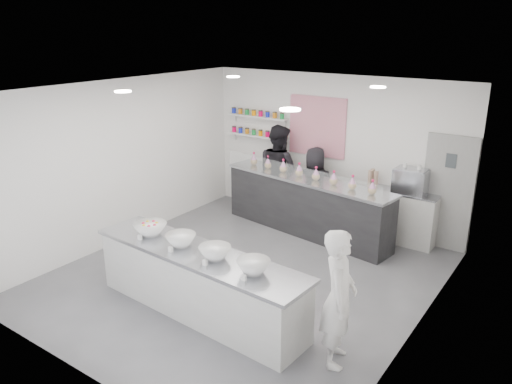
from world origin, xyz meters
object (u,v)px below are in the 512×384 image
staff_left (279,172)px  espresso_machine (411,181)px  espresso_ledge (399,217)px  woman_prep (339,298)px  staff_right (314,187)px  prep_counter (199,283)px  back_bar (306,206)px

staff_left → espresso_machine: bearing=-158.0°
espresso_ledge → woman_prep: bearing=-80.9°
espresso_ledge → woman_prep: (0.62, -3.87, 0.36)m
espresso_ledge → staff_left: (-2.56, -0.18, 0.49)m
woman_prep → staff_right: size_ratio=1.06×
espresso_ledge → staff_right: bearing=-173.3°
prep_counter → espresso_ledge: (1.44, 4.00, 0.03)m
back_bar → staff_left: staff_left is taller
back_bar → staff_right: staff_right is taller
back_bar → staff_right: (-0.06, 0.42, 0.26)m
back_bar → prep_counter: bearing=-78.4°
espresso_ledge → staff_right: 1.74m
espresso_ledge → staff_right: staff_right is taller
back_bar → espresso_machine: size_ratio=6.22×
back_bar → woman_prep: size_ratio=2.09×
back_bar → espresso_machine: bearing=27.5°
espresso_machine → espresso_ledge: bearing=180.0°
prep_counter → woman_prep: woman_prep is taller
espresso_machine → woman_prep: woman_prep is taller
staff_left → woman_prep: bearing=149.0°
espresso_ledge → woman_prep: 3.93m
espresso_ledge → woman_prep: size_ratio=0.78×
back_bar → espresso_machine: espresso_machine is taller
espresso_ledge → espresso_machine: espresso_machine is taller
staff_left → prep_counter: bearing=124.5°
espresso_ledge → staff_left: 2.61m
prep_counter → espresso_ledge: bearing=73.5°
prep_counter → espresso_ledge: size_ratio=2.57×
staff_left → staff_right: staff_left is taller
espresso_machine → staff_left: size_ratio=0.29×
espresso_machine → staff_right: (-1.84, -0.20, -0.40)m
prep_counter → espresso_machine: espresso_machine is taller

